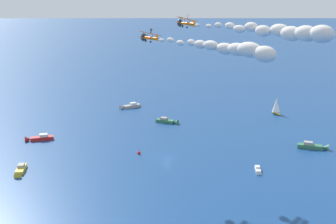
% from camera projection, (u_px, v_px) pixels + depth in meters
% --- Properties ---
extents(ground_plane, '(2000.00, 2000.00, 0.00)m').
position_uv_depth(ground_plane, '(167.00, 158.00, 140.50)').
color(ground_plane, navy).
extents(sailboat_near_centre, '(6.03, 5.16, 8.04)m').
position_uv_depth(sailboat_near_centre, '(276.00, 106.00, 191.73)').
color(sailboat_near_centre, gold).
rests_on(sailboat_near_centre, ground_plane).
extents(motorboat_far_port, '(7.64, 9.65, 2.87)m').
position_uv_depth(motorboat_far_port, '(38.00, 138.00, 157.45)').
color(motorboat_far_port, '#B21E1E').
rests_on(motorboat_far_port, ground_plane).
extents(motorboat_far_stbd, '(2.71, 10.14, 2.94)m').
position_uv_depth(motorboat_far_stbd, '(314.00, 146.00, 148.95)').
color(motorboat_far_stbd, '#33704C').
rests_on(motorboat_far_stbd, ground_plane).
extents(motorboat_inshore, '(5.92, 2.66, 1.67)m').
position_uv_depth(motorboat_inshore, '(258.00, 170.00, 129.67)').
color(motorboat_inshore, white).
rests_on(motorboat_inshore, ground_plane).
extents(motorboat_ahead, '(8.84, 5.68, 2.52)m').
position_uv_depth(motorboat_ahead, '(20.00, 170.00, 128.85)').
color(motorboat_ahead, gold).
rests_on(motorboat_ahead, ground_plane).
extents(motorboat_mid_cluster, '(3.42, 9.64, 2.74)m').
position_uv_depth(motorboat_mid_cluster, '(168.00, 121.00, 179.05)').
color(motorboat_mid_cluster, '#33704C').
rests_on(motorboat_mid_cluster, ground_plane).
extents(motorboat_outer_ring_a, '(9.38, 8.55, 2.93)m').
position_uv_depth(motorboat_outer_ring_a, '(129.00, 106.00, 202.81)').
color(motorboat_outer_ring_a, '#9E9993').
rests_on(motorboat_outer_ring_a, ground_plane).
extents(marker_buoy, '(1.10, 1.10, 2.10)m').
position_uv_depth(marker_buoy, '(139.00, 153.00, 144.12)').
color(marker_buoy, red).
rests_on(marker_buoy, ground_plane).
extents(biplane_lead, '(6.82, 6.94, 3.68)m').
position_uv_depth(biplane_lead, '(150.00, 38.00, 127.06)').
color(biplane_lead, orange).
extents(wingwalker_lead, '(1.27, 0.92, 1.53)m').
position_uv_depth(wingwalker_lead, '(151.00, 30.00, 126.80)').
color(wingwalker_lead, black).
extents(smoke_trail_lead, '(25.92, 35.55, 4.98)m').
position_uv_depth(smoke_trail_lead, '(236.00, 49.00, 101.02)').
color(smoke_trail_lead, silver).
extents(biplane_wingman, '(6.82, 6.94, 3.68)m').
position_uv_depth(biplane_wingman, '(187.00, 23.00, 131.72)').
color(biplane_wingman, orange).
extents(wingwalker_wingman, '(1.27, 0.92, 1.53)m').
position_uv_depth(wingwalker_wingman, '(188.00, 16.00, 131.46)').
color(wingwalker_wingman, white).
extents(smoke_trail_wingman, '(28.60, 38.80, 5.07)m').
position_uv_depth(smoke_trail_wingman, '(287.00, 32.00, 103.20)').
color(smoke_trail_wingman, silver).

